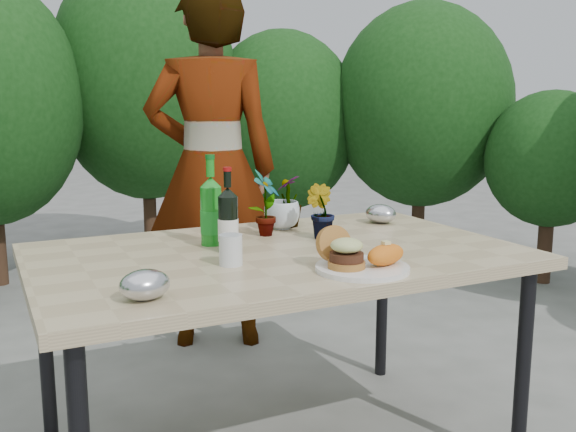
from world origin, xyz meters
name	(u,v)px	position (x,y,z in m)	size (l,w,h in m)	color
patio_table	(278,267)	(0.00, 0.00, 0.69)	(1.60, 1.00, 0.75)	tan
shrub_hedge	(190,116)	(0.27, 1.80, 1.16)	(6.79, 5.07, 2.32)	#382316
dinner_plate	(362,268)	(0.11, -0.35, 0.76)	(0.28, 0.28, 0.01)	white
burger_stack	(343,251)	(0.06, -0.33, 0.81)	(0.11, 0.16, 0.11)	#B7722D
sweet_potato	(386,255)	(0.18, -0.37, 0.80)	(0.15, 0.08, 0.06)	orange
grilled_veg	(351,254)	(0.13, -0.26, 0.78)	(0.08, 0.05, 0.03)	olive
wine_bottle	(228,221)	(-0.16, 0.05, 0.85)	(0.07, 0.07, 0.28)	black
sparkling_water	(211,212)	(-0.17, 0.18, 0.87)	(0.08, 0.08, 0.32)	#18851D
plastic_cup	(231,250)	(-0.21, -0.12, 0.80)	(0.07, 0.07, 0.10)	silver
seedling_left	(265,203)	(0.06, 0.23, 0.87)	(0.13, 0.09, 0.25)	#28541C
seedling_mid	(320,212)	(0.22, 0.11, 0.85)	(0.11, 0.09, 0.20)	#26561D
seedling_right	(288,201)	(0.22, 0.36, 0.85)	(0.11, 0.11, 0.20)	#1D531C
blue_bowl	(282,215)	(0.17, 0.33, 0.80)	(0.14, 0.14, 0.11)	silver
foil_packet_left	(145,285)	(-0.53, -0.35, 0.79)	(0.13, 0.11, 0.08)	#B8BAC0
foil_packet_right	(381,214)	(0.59, 0.26, 0.79)	(0.13, 0.11, 0.08)	silver
person	(212,169)	(0.17, 1.15, 0.91)	(0.66, 0.44, 1.82)	#926249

